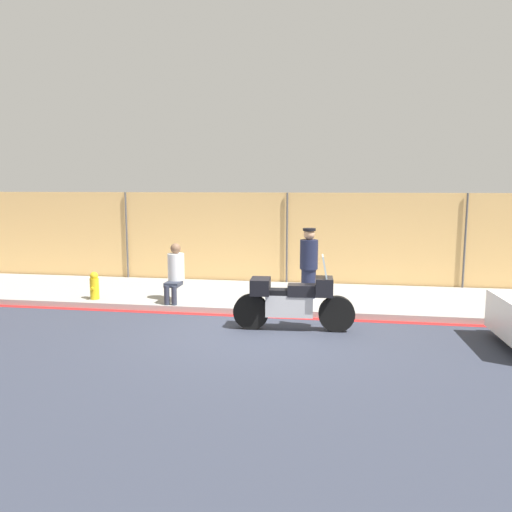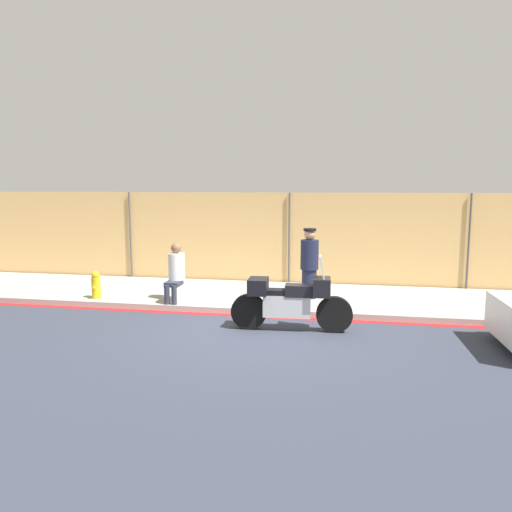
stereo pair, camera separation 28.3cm
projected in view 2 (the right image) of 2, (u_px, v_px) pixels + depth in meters
ground_plane at (262, 331)px, 9.48m from camera, size 120.00×120.00×0.00m
sidewalk at (281, 297)px, 12.05m from camera, size 33.83×3.11×0.13m
curb_paint_stripe at (271, 317)px, 10.46m from camera, size 33.83×0.18×0.01m
storefront_fence at (290, 240)px, 13.48m from camera, size 32.13×0.17×2.55m
motorcycle at (290, 301)px, 9.43m from camera, size 2.31×0.57×1.45m
officer_standing at (309, 263)px, 11.56m from camera, size 0.42×0.42×1.63m
person_seated_on_curb at (176, 269)px, 11.29m from camera, size 0.37×0.68×1.32m
fire_hydrant at (96, 285)px, 11.60m from camera, size 0.20×0.25×0.64m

